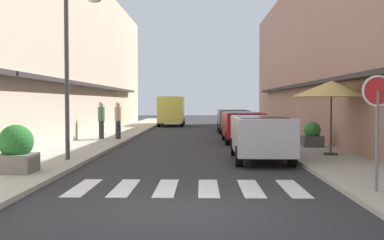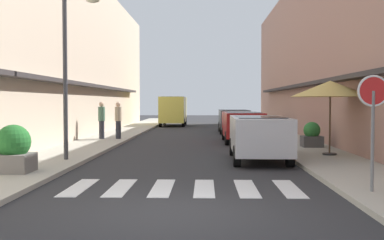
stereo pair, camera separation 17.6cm
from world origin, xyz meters
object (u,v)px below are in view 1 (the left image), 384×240
object	(u,v)px
parked_car_far	(233,118)
pedestrian_walking_near	(118,119)
planter_corner	(16,150)
cafe_umbrella	(331,89)
planter_midblock	(312,136)
parked_car_mid	(242,123)
round_street_sign	(378,103)
delivery_van	(172,109)
parked_car_near	(260,133)
street_lamp	(73,57)
pedestrian_walking_far	(101,119)

from	to	relation	value
parked_car_far	pedestrian_walking_near	xyz separation A→B (m)	(-6.09, -6.22, 0.17)
parked_car_far	planter_corner	world-z (taller)	parked_car_far
parked_car_far	cafe_umbrella	xyz separation A→B (m)	(2.53, -13.00, 1.48)
planter_midblock	parked_car_mid	bearing A→B (deg)	128.34
round_street_sign	pedestrian_walking_near	xyz separation A→B (m)	(-7.73, 13.39, -0.85)
cafe_umbrella	parked_car_far	bearing A→B (deg)	101.01
cafe_umbrella	pedestrian_walking_near	size ratio (longest dim) A/B	1.48
parked_car_far	round_street_sign	distance (m)	19.71
planter_midblock	delivery_van	bearing A→B (deg)	110.20
delivery_van	parked_car_near	bearing A→B (deg)	-79.00
parked_car_far	street_lamp	world-z (taller)	street_lamp
street_lamp	cafe_umbrella	size ratio (longest dim) A/B	1.96
cafe_umbrella	pedestrian_walking_near	distance (m)	11.04
pedestrian_walking_near	planter_midblock	bearing A→B (deg)	83.61
street_lamp	pedestrian_walking_far	distance (m)	8.62
delivery_van	street_lamp	size ratio (longest dim) A/B	1.02
parked_car_mid	delivery_van	bearing A→B (deg)	105.65
parked_car_mid	planter_midblock	world-z (taller)	parked_car_mid
parked_car_mid	round_street_sign	world-z (taller)	round_street_sign
parked_car_near	cafe_umbrella	distance (m)	3.03
pedestrian_walking_far	parked_car_mid	bearing A→B (deg)	110.44
parked_car_far	cafe_umbrella	size ratio (longest dim) A/B	1.50
parked_car_far	street_lamp	xyz separation A→B (m)	(-6.02, -14.53, 2.44)
pedestrian_walking_near	pedestrian_walking_far	bearing A→B (deg)	-69.17
parked_car_mid	planter_midblock	bearing A→B (deg)	-51.66
delivery_van	round_street_sign	size ratio (longest dim) A/B	2.27
parked_car_near	pedestrian_walking_near	world-z (taller)	pedestrian_walking_near
parked_car_mid	street_lamp	world-z (taller)	street_lamp
parked_car_near	round_street_sign	world-z (taller)	round_street_sign
cafe_umbrella	pedestrian_walking_far	size ratio (longest dim) A/B	1.47
parked_car_near	pedestrian_walking_far	bearing A→B (deg)	132.60
parked_car_far	street_lamp	distance (m)	15.91
planter_midblock	pedestrian_walking_near	distance (m)	9.51
planter_midblock	pedestrian_walking_near	xyz separation A→B (m)	(-8.66, 3.90, 0.51)
parked_car_mid	round_street_sign	distance (m)	12.88
street_lamp	planter_midblock	bearing A→B (deg)	27.19
pedestrian_walking_near	pedestrian_walking_far	size ratio (longest dim) A/B	1.00
cafe_umbrella	planter_corner	xyz separation A→B (m)	(-9.29, -4.24, -1.69)
delivery_van	round_street_sign	xyz separation A→B (m)	(6.03, -28.38, 0.53)
parked_car_near	delivery_van	size ratio (longest dim) A/B	0.82
parked_car_mid	planter_midblock	size ratio (longest dim) A/B	4.22
parked_car_far	parked_car_near	bearing A→B (deg)	-90.00
parked_car_near	planter_midblock	bearing A→B (deg)	54.92
parked_car_mid	parked_car_far	bearing A→B (deg)	90.00
delivery_van	pedestrian_walking_far	size ratio (longest dim) A/B	2.95
parked_car_far	street_lamp	size ratio (longest dim) A/B	0.76
pedestrian_walking_far	round_street_sign	bearing A→B (deg)	58.14
parked_car_far	delivery_van	size ratio (longest dim) A/B	0.75
parked_car_near	parked_car_mid	bearing A→B (deg)	90.00
delivery_van	pedestrian_walking_near	xyz separation A→B (m)	(-1.71, -14.99, -0.31)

